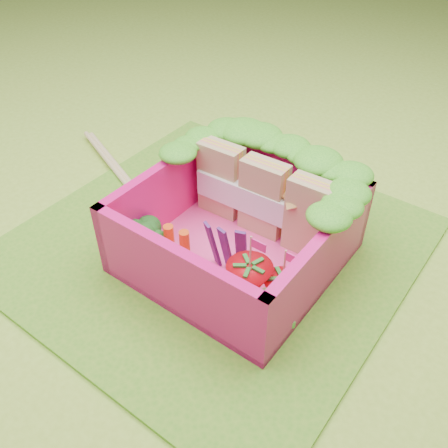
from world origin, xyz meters
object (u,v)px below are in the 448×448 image
strawberry_left (249,283)px  bento_box (237,227)px  broccoli (149,231)px  strawberry_right (281,293)px  sandwich_stack (264,198)px  chopsticks (133,189)px

strawberry_left → bento_box: bearing=135.4°
broccoli → strawberry_right: bearing=5.8°
broccoli → strawberry_left: strawberry_left is taller
strawberry_left → strawberry_right: (0.19, 0.07, -0.02)m
sandwich_stack → strawberry_right: (0.49, -0.55, -0.15)m
bento_box → strawberry_left: (0.31, -0.31, -0.08)m
broccoli → strawberry_left: size_ratio=0.64×
sandwich_stack → strawberry_right: size_ratio=2.25×
strawberry_left → chopsticks: 1.52m
strawberry_right → chopsticks: (-1.64, 0.36, -0.15)m
bento_box → broccoli: 0.60m
strawberry_right → bento_box: bearing=154.7°
broccoli → bento_box: bearing=34.4°
sandwich_stack → broccoli: sandwich_stack is taller
strawberry_right → strawberry_left: bearing=-160.1°
strawberry_left → broccoli: bearing=-177.8°
sandwich_stack → broccoli: 0.83m
broccoli → chopsticks: bearing=144.4°
strawberry_left → chopsticks: strawberry_left is taller
sandwich_stack → chopsticks: size_ratio=0.53×
sandwich_stack → strawberry_right: 0.76m
sandwich_stack → chopsticks: (-1.14, -0.19, -0.31)m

